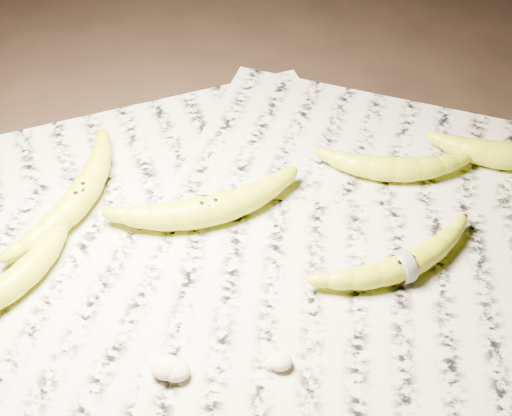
{
  "coord_description": "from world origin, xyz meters",
  "views": [
    {
      "loc": [
        0.01,
        -0.58,
        0.67
      ],
      "look_at": [
        0.0,
        -0.0,
        0.05
      ],
      "focal_mm": 50.0,
      "sensor_mm": 36.0,
      "label": 1
    }
  ],
  "objects_px": {
    "banana_taped": "(404,265)",
    "banana_upper_a": "(395,167)",
    "banana_center": "(209,209)",
    "banana_left_a": "(80,196)",
    "banana_left_b": "(18,277)"
  },
  "relations": [
    {
      "from": "banana_center",
      "to": "banana_taped",
      "type": "height_order",
      "value": "banana_center"
    },
    {
      "from": "banana_taped",
      "to": "banana_upper_a",
      "type": "height_order",
      "value": "banana_upper_a"
    },
    {
      "from": "banana_upper_a",
      "to": "banana_taped",
      "type": "bearing_deg",
      "value": -90.67
    },
    {
      "from": "banana_center",
      "to": "banana_upper_a",
      "type": "bearing_deg",
      "value": 0.45
    },
    {
      "from": "banana_taped",
      "to": "banana_upper_a",
      "type": "xyz_separation_m",
      "value": [
        0.01,
        0.16,
        0.0
      ]
    },
    {
      "from": "banana_left_b",
      "to": "banana_taped",
      "type": "xyz_separation_m",
      "value": [
        0.44,
        0.03,
        -0.0
      ]
    },
    {
      "from": "banana_center",
      "to": "banana_taped",
      "type": "relative_size",
      "value": 1.12
    },
    {
      "from": "banana_taped",
      "to": "banana_upper_a",
      "type": "distance_m",
      "value": 0.16
    },
    {
      "from": "banana_left_a",
      "to": "banana_center",
      "type": "xyz_separation_m",
      "value": [
        0.16,
        -0.02,
        0.0
      ]
    },
    {
      "from": "banana_left_a",
      "to": "banana_center",
      "type": "height_order",
      "value": "banana_center"
    },
    {
      "from": "banana_left_a",
      "to": "banana_upper_a",
      "type": "height_order",
      "value": "banana_left_a"
    },
    {
      "from": "banana_upper_a",
      "to": "banana_center",
      "type": "bearing_deg",
      "value": -158.96
    },
    {
      "from": "banana_left_a",
      "to": "banana_upper_a",
      "type": "relative_size",
      "value": 1.21
    },
    {
      "from": "banana_left_a",
      "to": "banana_upper_a",
      "type": "xyz_separation_m",
      "value": [
        0.4,
        0.06,
        -0.0
      ]
    },
    {
      "from": "banana_taped",
      "to": "banana_upper_a",
      "type": "relative_size",
      "value": 1.1
    }
  ]
}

